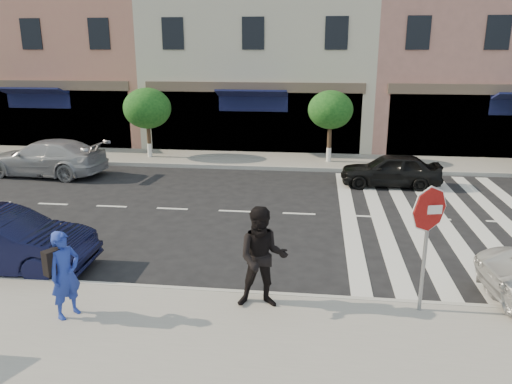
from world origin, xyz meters
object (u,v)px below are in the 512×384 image
(photographer, at_px, (65,274))
(car_far_left, at_px, (46,158))
(car_far_mid, at_px, (391,170))
(walker, at_px, (262,258))
(stop_sign, at_px, (428,221))

(photographer, bearing_deg, car_far_left, 59.87)
(car_far_mid, bearing_deg, photographer, -34.42)
(walker, height_order, car_far_left, walker)
(photographer, bearing_deg, car_far_mid, -5.46)
(stop_sign, height_order, walker, stop_sign)
(walker, relative_size, car_far_mid, 0.55)
(stop_sign, distance_m, car_far_left, 15.84)
(car_far_left, bearing_deg, stop_sign, 58.80)
(walker, bearing_deg, stop_sign, -3.04)
(photographer, relative_size, walker, 0.83)
(photographer, bearing_deg, stop_sign, -52.35)
(photographer, height_order, car_far_mid, photographer)
(walker, relative_size, car_far_left, 0.41)
(photographer, xyz_separation_m, car_far_mid, (7.16, 10.40, -0.37))
(car_far_mid, bearing_deg, car_far_left, -89.88)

